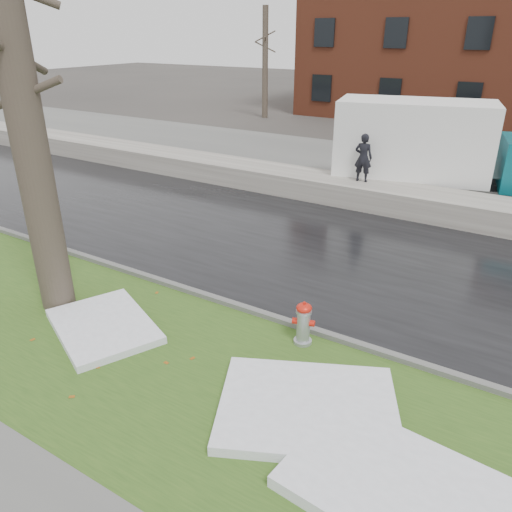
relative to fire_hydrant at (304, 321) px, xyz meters
The scene contains 15 objects.
ground 1.82m from the fire_hydrant, 159.86° to the right, with size 120.00×120.00×0.00m, color #47423D.
verge 2.53m from the fire_hydrant, 131.66° to the right, with size 60.00×4.50×0.04m, color #2D4E1A.
road 4.26m from the fire_hydrant, 112.97° to the left, with size 60.00×7.00×0.03m, color black.
parking_lot 12.51m from the fire_hydrant, 97.59° to the left, with size 60.00×9.00×0.03m, color slate.
curb 1.75m from the fire_hydrant, 166.55° to the left, with size 60.00×0.15×0.14m, color slate.
snowbank 8.26m from the fire_hydrant, 101.53° to the left, with size 60.00×1.60×0.75m, color #B4B0A4.
bg_tree_left 25.54m from the fire_hydrant, 122.54° to the left, with size 1.40×1.62×6.50m.
bg_tree_center 26.67m from the fire_hydrant, 106.77° to the left, with size 1.40×1.62×6.50m.
fire_hydrant is the anchor object (origin of this frame).
tree 6.23m from the fire_hydrant, 164.00° to the right, with size 1.60×1.84×8.01m.
box_truck 10.20m from the fire_hydrant, 90.48° to the left, with size 9.50×3.96×3.14m.
worker 8.49m from the fire_hydrant, 104.34° to the left, with size 0.55×0.36×1.52m, color black.
snow_patch_near 1.84m from the fire_hydrant, 60.59° to the right, with size 2.60×2.00×0.16m, color white.
snow_patch_far 3.77m from the fire_hydrant, 154.81° to the right, with size 2.20×1.60×0.14m, color white.
snow_patch_side 3.42m from the fire_hydrant, 41.81° to the right, with size 2.80×1.80×0.18m, color white.
Camera 1 is at (4.93, -6.26, 5.22)m, focal length 35.00 mm.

